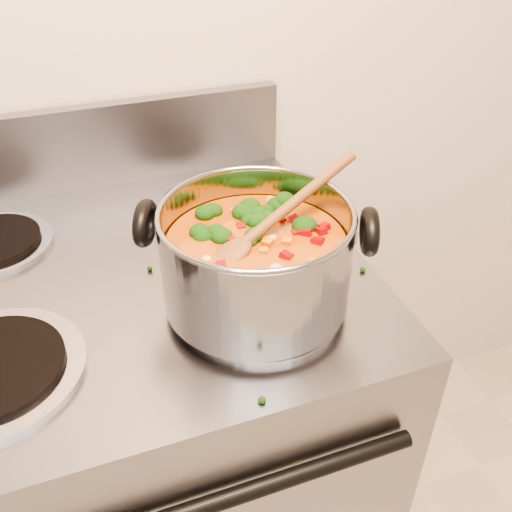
{
  "coord_description": "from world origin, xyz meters",
  "views": [
    {
      "loc": [
        -0.02,
        0.42,
        1.47
      ],
      "look_at": [
        0.2,
        1.02,
        1.01
      ],
      "focal_mm": 40.0,
      "sensor_mm": 36.0,
      "label": 1
    }
  ],
  "objects": [
    {
      "name": "electric_range",
      "position": [
        0.02,
        1.16,
        0.47
      ],
      "size": [
        0.77,
        0.7,
        1.08
      ],
      "color": "gray",
      "rests_on": "ground"
    },
    {
      "name": "stockpot",
      "position": [
        0.2,
        1.02,
        1.0
      ],
      "size": [
        0.32,
        0.26,
        0.16
      ],
      "rotation": [
        0.0,
        0.0,
        -0.42
      ],
      "color": "#93939A",
      "rests_on": "electric_range"
    },
    {
      "name": "wooden_spoon",
      "position": [
        0.22,
        1.02,
        1.05
      ],
      "size": [
        0.26,
        0.12,
        0.09
      ],
      "rotation": [
        0.0,
        0.0,
        0.37
      ],
      "color": "brown",
      "rests_on": "stockpot"
    },
    {
      "name": "cooktop_crumbs",
      "position": [
        0.22,
        1.07,
        0.92
      ],
      "size": [
        0.36,
        0.25,
        0.01
      ],
      "color": "black",
      "rests_on": "electric_range"
    }
  ]
}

